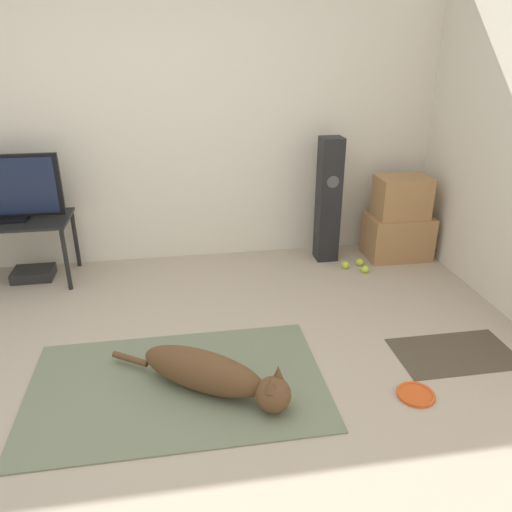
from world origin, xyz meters
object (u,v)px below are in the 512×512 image
Objects in this scene: floor_speaker at (328,200)px; tennis_ball_near_speaker at (365,269)px; cardboard_box_upper at (402,197)px; tv_stand at (9,228)px; tv at (1,189)px; cardboard_box_lower at (397,236)px; tennis_ball_by_boxes at (360,262)px; dog at (213,374)px; frisbee at (416,394)px; game_console at (34,274)px; tennis_ball_loose_on_carpet at (345,265)px.

tennis_ball_near_speaker is at bearing -55.27° from floor_speaker.
cardboard_box_upper is 3.35m from tv_stand.
cardboard_box_upper is at bearing -0.83° from tv.
tennis_ball_by_boxes is (-0.41, -0.15, -0.17)m from cardboard_box_lower.
tennis_ball_near_speaker is at bearing -6.32° from tv_stand.
tv is (0.00, 0.00, 0.33)m from tv_stand.
tennis_ball_by_boxes is (-0.39, -0.13, -0.55)m from cardboard_box_upper.
dog is at bearing -137.58° from cardboard_box_lower.
frisbee is 0.65× the size of game_console.
tennis_ball_near_speaker reaches higher than frisbee.
frisbee is at bearing -95.32° from tennis_ball_loose_on_carpet.
game_console is (-2.70, 0.24, 0.01)m from tennis_ball_loose_on_carpet.
tennis_ball_by_boxes is at bearing 87.21° from tennis_ball_near_speaker.
tv is (-3.36, 0.03, 0.60)m from cardboard_box_lower.
dog is at bearing -124.06° from floor_speaker.
floor_speaker is 0.63m from tennis_ball_by_boxes.
floor_speaker is (-0.65, 0.09, -0.02)m from cardboard_box_upper.
floor_speaker is at bearing 0.21° from game_console.
floor_speaker reaches higher than tv.
cardboard_box_upper is 0.48× the size of tv_stand.
tennis_ball_by_boxes is at bearing -4.16° from game_console.
tv is at bearing -179.21° from floor_speaker.
tennis_ball_by_boxes is (2.95, -0.18, -0.44)m from tv_stand.
game_console is (-2.58, -0.01, -0.52)m from floor_speaker.
cardboard_box_lower is 0.51× the size of floor_speaker.
floor_speaker is at bearing 124.73° from tennis_ball_near_speaker.
game_console is at bearing 174.84° from tennis_ball_loose_on_carpet.
cardboard_box_upper is at bearing -7.46° from floor_speaker.
cardboard_box_upper reaches higher than frisbee.
tv_stand is at bearing 179.22° from cardboard_box_upper.
dog reaches higher than tennis_ball_near_speaker.
tennis_ball_loose_on_carpet is at bearing -5.16° from game_console.
tv_stand is at bearing 130.89° from dog.
floor_speaker is 2.69m from tv_stand.
tennis_ball_near_speaker is 1.00× the size of tennis_ball_loose_on_carpet.
dog is 2.38m from tv.
tennis_ball_by_boxes is at bearing -159.62° from cardboard_box_lower.
dog is 2.20× the size of cardboard_box_upper.
tennis_ball_loose_on_carpet is (-0.15, -0.04, 0.00)m from tennis_ball_by_boxes.
dog reaches higher than game_console.
cardboard_box_upper is 0.66m from floor_speaker.
frisbee is 3.37m from tv.
tennis_ball_by_boxes is (2.95, -0.18, -0.77)m from tv.
dog is at bearing -49.11° from tv_stand.
tv is at bearing 143.60° from frisbee.
cardboard_box_upper reaches higher than dog.
dog is 1.77× the size of cardboard_box_lower.
tennis_ball_by_boxes is 2.85m from game_console.
tennis_ball_by_boxes is 0.20× the size of game_console.
dog is 2.54m from cardboard_box_upper.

